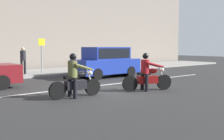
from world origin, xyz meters
TOP-DOWN VIEW (x-y plane):
  - ground_plane at (0.00, 0.00)m, footprint 80.00×80.00m
  - sidewalk_slab at (0.00, 8.00)m, footprint 40.00×4.40m
  - lane_marking_stripe at (-0.40, 0.90)m, footprint 18.00×0.14m
  - motorcycle_with_rider_olive at (-1.80, -0.89)m, footprint 2.07×0.70m
  - motorcycle_with_rider_crimson at (1.30, -1.54)m, footprint 2.12×1.00m
  - parked_hatchback_cobalt_blue at (3.14, 3.45)m, footprint 4.08×1.76m
  - street_sign_post at (0.84, 7.29)m, footprint 0.44×0.08m
  - pedestrian_bystander at (-0.52, 7.02)m, footprint 0.34×0.34m

SIDE VIEW (x-z plane):
  - ground_plane at x=0.00m, z-range 0.00..0.00m
  - lane_marking_stripe at x=-0.40m, z-range 0.00..0.01m
  - sidewalk_slab at x=0.00m, z-range 0.00..0.14m
  - motorcycle_with_rider_crimson at x=1.30m, z-range -0.15..1.43m
  - motorcycle_with_rider_olive at x=-1.80m, z-range -0.15..1.45m
  - parked_hatchback_cobalt_blue at x=3.14m, z-range 0.04..1.84m
  - pedestrian_bystander at x=-0.52m, z-range 0.28..1.93m
  - street_sign_post at x=0.84m, z-range 0.39..2.62m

